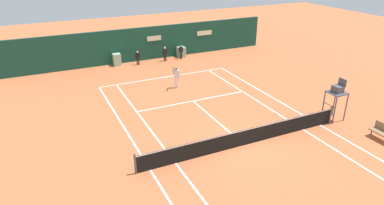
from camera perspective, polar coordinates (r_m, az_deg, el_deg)
ground_plane at (r=19.14m, az=7.75°, el=-6.14°), size 80.00×80.00×0.01m
tennis_net at (r=18.48m, az=8.80°, el=-5.58°), size 12.10×0.10×1.07m
sponsor_back_wall at (r=32.54m, az=-7.94°, el=9.48°), size 25.00×1.02×3.05m
umpire_chair at (r=22.20m, az=22.86°, el=1.56°), size 1.00×1.00×2.59m
player_on_baseline at (r=25.63m, az=-2.58°, el=4.47°), size 0.80×0.67×1.86m
ball_kid_left_post at (r=32.15m, az=-4.49°, el=8.16°), size 0.45×0.20×1.34m
ball_kid_right_post at (r=32.74m, az=-1.84°, el=8.50°), size 0.44×0.18×1.33m
ball_kid_centre_post at (r=31.37m, az=-8.96°, el=7.46°), size 0.42×0.22×1.27m
tennis_ball_mid_court at (r=27.07m, az=-6.26°, el=3.34°), size 0.07×0.07×0.07m
tennis_ball_near_service_line at (r=24.28m, az=-3.57°, el=0.92°), size 0.07×0.07×0.07m
tennis_ball_by_sideline at (r=22.40m, az=13.74°, el=-1.85°), size 0.07×0.07×0.07m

